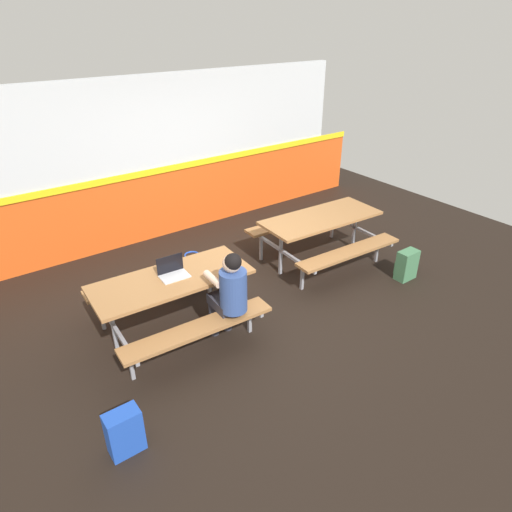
{
  "coord_description": "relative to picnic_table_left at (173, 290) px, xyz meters",
  "views": [
    {
      "loc": [
        -3.11,
        -4.15,
        3.4
      ],
      "look_at": [
        0.0,
        0.1,
        0.55
      ],
      "focal_mm": 31.77,
      "sensor_mm": 36.0,
      "label": 1
    }
  ],
  "objects": [
    {
      "name": "laptop_silver",
      "position": [
        0.04,
        0.04,
        0.21
      ],
      "size": [
        0.33,
        0.24,
        0.22
      ],
      "color": "silver",
      "rests_on": "picnic_table_left"
    },
    {
      "name": "backpack_dark",
      "position": [
        -1.14,
        -1.27,
        -0.36
      ],
      "size": [
        0.3,
        0.22,
        0.44
      ],
      "color": "#1E47B2",
      "rests_on": "ground"
    },
    {
      "name": "student_nearer",
      "position": [
        0.41,
        -0.58,
        0.13
      ],
      "size": [
        0.37,
        0.53,
        1.21
      ],
      "color": "#2D2D38",
      "rests_on": "ground"
    },
    {
      "name": "ground_plane",
      "position": [
        1.29,
        0.03,
        -0.58
      ],
      "size": [
        10.0,
        10.0,
        0.02
      ],
      "primitive_type": "cube",
      "color": "black"
    },
    {
      "name": "tote_bag_bright",
      "position": [
        0.73,
        0.88,
        -0.38
      ],
      "size": [
        0.34,
        0.21,
        0.43
      ],
      "color": "#1E47B2",
      "rests_on": "ground"
    },
    {
      "name": "satchel_spare",
      "position": [
        3.23,
        -0.85,
        -0.36
      ],
      "size": [
        0.3,
        0.22,
        0.44
      ],
      "color": "#3F724C",
      "rests_on": "ground"
    },
    {
      "name": "picnic_table_left",
      "position": [
        0.0,
        0.0,
        0.0
      ],
      "size": [
        1.85,
        1.63,
        0.74
      ],
      "color": "#9E6B3D",
      "rests_on": "ground"
    },
    {
      "name": "picnic_table_right",
      "position": [
        2.59,
        0.27,
        0.0
      ],
      "size": [
        1.85,
        1.63,
        0.74
      ],
      "color": "#9E6B3D",
      "rests_on": "ground"
    },
    {
      "name": "accent_backdrop",
      "position": [
        1.29,
        2.57,
        0.67
      ],
      "size": [
        8.0,
        0.14,
        2.6
      ],
      "color": "#E55119",
      "rests_on": "ground"
    }
  ]
}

